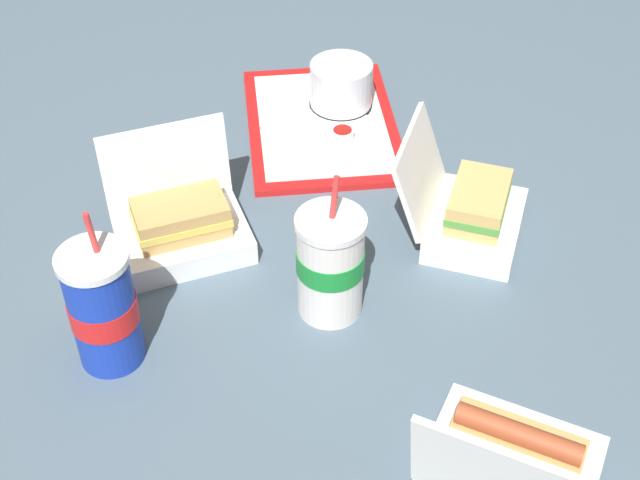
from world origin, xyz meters
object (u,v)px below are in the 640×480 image
object	(u,v)px
plastic_fork	(276,142)
soda_cup_right	(103,308)
clamshell_hotdog_front	(511,461)
soda_cup_left	(330,264)
clamshell_sandwich_center	(181,225)
ketchup_cup	(342,135)
cake_container	(341,87)
clamshell_sandwich_back	(470,212)
food_tray	(322,125)

from	to	relation	value
plastic_fork	soda_cup_right	world-z (taller)	soda_cup_right
clamshell_hotdog_front	soda_cup_left	bearing A→B (deg)	18.81
clamshell_sandwich_center	soda_cup_left	world-z (taller)	soda_cup_left
plastic_fork	ketchup_cup	bearing A→B (deg)	-116.07
cake_container	soda_cup_left	xyz separation A→B (m)	(-0.46, 0.17, 0.03)
ketchup_cup	clamshell_hotdog_front	bearing A→B (deg)	178.18
clamshell_sandwich_center	clamshell_hotdog_front	world-z (taller)	clamshell_hotdog_front
cake_container	ketchup_cup	world-z (taller)	cake_container
clamshell_sandwich_center	soda_cup_left	distance (m)	0.26
soda_cup_left	cake_container	bearing A→B (deg)	-19.69
cake_container	clamshell_sandwich_back	xyz separation A→B (m)	(-0.38, -0.08, -0.01)
plastic_fork	soda_cup_left	world-z (taller)	soda_cup_left
ketchup_cup	soda_cup_right	distance (m)	0.57
cake_container	clamshell_sandwich_back	distance (m)	0.39
clamshell_sandwich_back	soda_cup_left	distance (m)	0.27
ketchup_cup	soda_cup_left	bearing A→B (deg)	159.38
clamshell_sandwich_back	clamshell_sandwich_center	xyz separation A→B (m)	(0.10, 0.42, 0.00)
food_tray	plastic_fork	bearing A→B (deg)	112.41
food_tray	clamshell_sandwich_center	world-z (taller)	clamshell_sandwich_center
ketchup_cup	food_tray	bearing A→B (deg)	12.88
food_tray	soda_cup_right	world-z (taller)	soda_cup_right
soda_cup_right	clamshell_sandwich_center	bearing A→B (deg)	-34.88
food_tray	clamshell_hotdog_front	world-z (taller)	clamshell_hotdog_front
cake_container	clamshell_hotdog_front	xyz separation A→B (m)	(-0.80, 0.05, -0.01)
plastic_fork	clamshell_sandwich_back	distance (m)	0.38
ketchup_cup	plastic_fork	bearing A→B (deg)	74.85
plastic_fork	soda_cup_right	bearing A→B (deg)	128.89
clamshell_sandwich_center	soda_cup_right	xyz separation A→B (m)	(-0.18, 0.13, 0.05)
ketchup_cup	clamshell_sandwich_back	size ratio (longest dim) A/B	0.16
clamshell_sandwich_center	soda_cup_right	bearing A→B (deg)	145.12
food_tray	cake_container	size ratio (longest dim) A/B	3.61
clamshell_sandwich_back	ketchup_cup	bearing A→B (deg)	22.92
food_tray	clamshell_hotdog_front	bearing A→B (deg)	179.54
clamshell_sandwich_back	clamshell_hotdog_front	world-z (taller)	clamshell_hotdog_front
clamshell_sandwich_center	ketchup_cup	bearing A→B (deg)	-60.73
cake_container	soda_cup_right	distance (m)	0.66
clamshell_sandwich_back	cake_container	bearing A→B (deg)	12.37
food_tray	clamshell_sandwich_center	size ratio (longest dim) A/B	2.07
clamshell_sandwich_back	soda_cup_right	world-z (taller)	soda_cup_right
ketchup_cup	clamshell_hotdog_front	distance (m)	0.69
cake_container	clamshell_hotdog_front	size ratio (longest dim) A/B	0.43
ketchup_cup	clamshell_sandwich_center	bearing A→B (deg)	119.27
clamshell_hotdog_front	clamshell_sandwich_back	bearing A→B (deg)	-18.00
ketchup_cup	soda_cup_left	world-z (taller)	soda_cup_left
cake_container	clamshell_sandwich_back	world-z (taller)	clamshell_sandwich_back
food_tray	clamshell_hotdog_front	distance (m)	0.76
soda_cup_left	soda_cup_right	bearing A→B (deg)	89.98
food_tray	clamshell_hotdog_front	size ratio (longest dim) A/B	1.57
clamshell_sandwich_center	soda_cup_right	size ratio (longest dim) A/B	0.83
plastic_fork	clamshell_hotdog_front	xyz separation A→B (m)	(-0.72, -0.09, 0.03)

